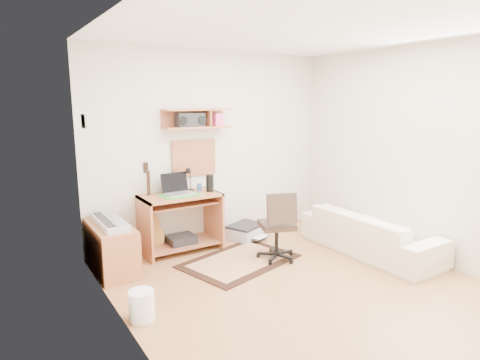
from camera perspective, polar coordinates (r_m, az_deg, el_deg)
floor at (r=4.49m, az=9.08°, el=-14.70°), size 3.60×4.00×0.01m
ceiling at (r=4.11m, az=10.25°, el=20.24°), size 3.60×4.00×0.01m
back_wall at (r=5.74m, az=-3.82°, el=4.63°), size 3.60×0.01×2.60m
left_wall at (r=3.21m, az=-15.19°, el=-0.75°), size 0.01×4.00×2.60m
right_wall at (r=5.47m, az=23.94°, el=3.39°), size 0.01×4.00×2.60m
wall_shelf at (r=5.46m, az=-6.02°, el=8.48°), size 0.90×0.25×0.26m
cork_board at (r=5.60m, az=-6.39°, el=3.08°), size 0.64×0.03×0.49m
wall_photo at (r=4.62m, az=-20.82°, el=7.64°), size 0.02×0.20×0.15m
desk at (r=5.41m, az=-8.21°, el=-5.88°), size 1.00×0.55×0.75m
laptop at (r=5.26m, az=-8.48°, el=-0.61°), size 0.38×0.38×0.28m
speaker at (r=5.42m, az=-4.20°, el=-0.44°), size 0.10×0.10×0.23m
desk_lamp at (r=5.49m, az=-6.90°, el=0.13°), size 0.10×0.10×0.31m
pencil_cup at (r=5.52m, az=-5.68°, el=-0.96°), size 0.06×0.06×0.09m
boombox at (r=5.41m, az=-6.96°, el=8.23°), size 0.37×0.17×0.19m
rug at (r=5.11m, az=-0.09°, el=-11.14°), size 1.53×1.21×0.02m
task_chair at (r=5.06m, az=5.12°, el=-6.22°), size 0.58×0.58×0.88m
cabinet at (r=4.99m, az=-17.44°, el=-8.95°), size 0.40×0.90×0.55m
music_keyboard at (r=4.89m, az=-17.65°, el=-5.53°), size 0.25×0.80×0.07m
guitar at (r=5.35m, az=-12.26°, el=-3.86°), size 0.36×0.28×1.17m
waste_basket at (r=3.93m, az=-13.47°, el=-16.54°), size 0.25×0.25×0.27m
printer at (r=5.90m, az=0.79°, el=-7.26°), size 0.62×0.56×0.19m
sofa at (r=5.53m, az=17.61°, el=-6.08°), size 0.54×1.84×0.72m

